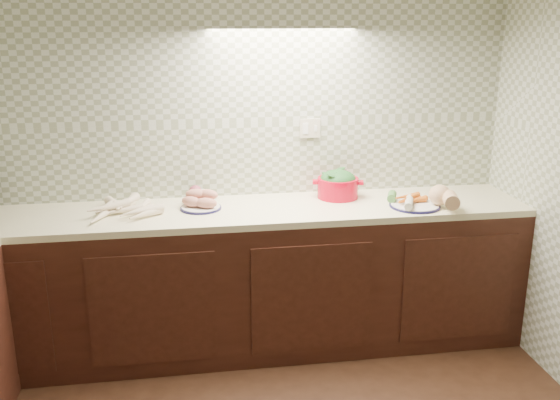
{
  "coord_description": "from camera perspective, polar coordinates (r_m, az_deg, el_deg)",
  "views": [
    {
      "loc": [
        -0.25,
        -2.02,
        2.01
      ],
      "look_at": [
        0.27,
        1.25,
        1.02
      ],
      "focal_mm": 40.0,
      "sensor_mm": 36.0,
      "label": 1
    }
  ],
  "objects": [
    {
      "name": "room",
      "position": [
        2.07,
        -2.07,
        5.99
      ],
      "size": [
        3.6,
        3.6,
        2.6
      ],
      "color": "black",
      "rests_on": "ground"
    },
    {
      "name": "counter",
      "position": [
        3.15,
        -16.22,
        -13.77
      ],
      "size": [
        3.6,
        3.6,
        0.9
      ],
      "color": "black",
      "rests_on": "ground"
    },
    {
      "name": "parsnip_pile",
      "position": [
        3.69,
        -13.23,
        -0.79
      ],
      "size": [
        0.42,
        0.43,
        0.08
      ],
      "color": "beige",
      "rests_on": "counter"
    },
    {
      "name": "sweet_potato_plate",
      "position": [
        3.72,
        -7.24,
        -0.16
      ],
      "size": [
        0.25,
        0.24,
        0.11
      ],
      "rotation": [
        0.0,
        0.0,
        -0.38
      ],
      "color": "#110F3C",
      "rests_on": "counter"
    },
    {
      "name": "onion_bowl",
      "position": [
        3.83,
        -7.53,
        0.31
      ],
      "size": [
        0.15,
        0.15,
        0.11
      ],
      "color": "black",
      "rests_on": "counter"
    },
    {
      "name": "dutch_oven",
      "position": [
        3.92,
        5.31,
        1.44
      ],
      "size": [
        0.32,
        0.3,
        0.18
      ],
      "rotation": [
        0.0,
        0.0,
        -0.22
      ],
      "color": "red",
      "rests_on": "counter"
    },
    {
      "name": "veg_plate",
      "position": [
        3.82,
        13.21,
        0.1
      ],
      "size": [
        0.41,
        0.36,
        0.14
      ],
      "rotation": [
        0.0,
        0.0,
        -0.41
      ],
      "color": "#110F3C",
      "rests_on": "counter"
    }
  ]
}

